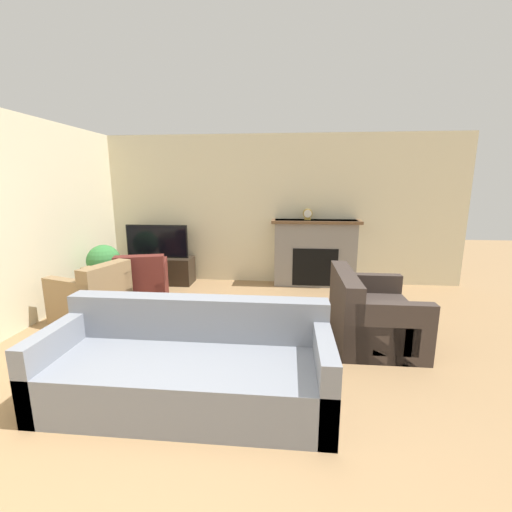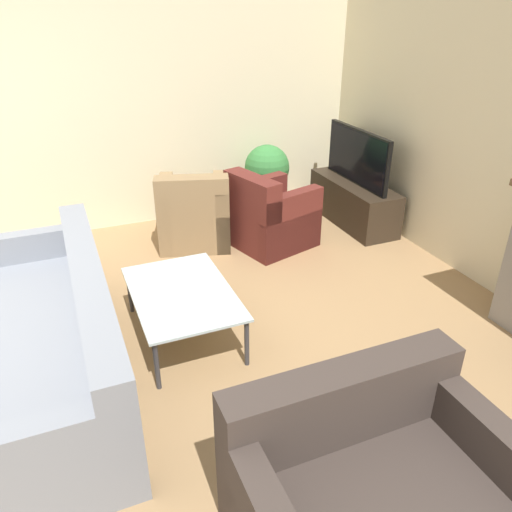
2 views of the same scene
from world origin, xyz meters
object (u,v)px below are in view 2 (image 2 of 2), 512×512
Objects in this scene: couch_loveseat at (372,499)px; armchair_accent at (270,219)px; coffee_table at (182,295)px; potted_plant at (267,172)px; tv at (357,157)px; armchair_by_window at (194,216)px; couch_sectional at (50,346)px.

couch_loveseat is 3.32m from armchair_accent.
coffee_table is 1.27× the size of potted_plant.
tv reaches higher than potted_plant.
armchair_accent is at bearing 167.85° from armchair_by_window.
couch_sectional and armchair_accent have the same top height.
tv is 1.04× the size of coffee_table.
couch_loveseat is at bearing 103.82° from armchair_by_window.
potted_plant reaches higher than couch_sectional.
tv is 4.00m from couch_loveseat.
couch_loveseat is (3.39, -2.06, -0.50)m from tv.
armchair_accent is (0.20, -1.15, -0.49)m from tv.
coffee_table is at bearing -59.53° from tv.
armchair_by_window is at bearing -69.52° from potted_plant.
couch_sectional is at bearing 66.05° from armchair_by_window.
tv is 0.48× the size of couch_sectional.
couch_sectional is 2.76× the size of potted_plant.
potted_plant is at bearing -142.67° from armchair_by_window.
couch_loveseat is at bearing -16.87° from potted_plant.
couch_loveseat is 1.28× the size of armchair_by_window.
couch_sectional is 2.63m from armchair_accent.
couch_loveseat reaches higher than coffee_table.
coffee_table is at bearing 100.91° from couch_loveseat.
armchair_accent is at bearing 74.20° from couch_loveseat.
potted_plant reaches higher than coffee_table.
armchair_by_window is at bearing 86.96° from couch_loveseat.
armchair_by_window is 0.89× the size of coffee_table.
coffee_table is (-1.96, -0.38, 0.08)m from couch_loveseat.
tv is at bearing 58.79° from couch_loveseat.
couch_loveseat is 3.59m from armchair_by_window.
couch_sectional is 2.26m from couch_loveseat.
couch_loveseat and armchair_accent have the same top height.
tv is 1.27m from armchair_accent.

